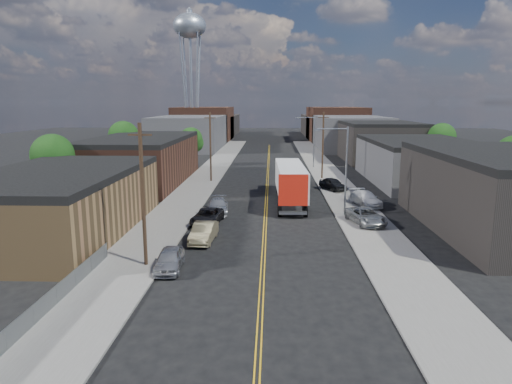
# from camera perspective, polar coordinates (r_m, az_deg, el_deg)

# --- Properties ---
(ground) EXTENTS (260.00, 260.00, 0.00)m
(ground) POSITION_cam_1_polar(r_m,az_deg,el_deg) (80.95, 1.53, 3.06)
(ground) COLOR black
(ground) RESTS_ON ground
(centerline) EXTENTS (0.32, 120.00, 0.01)m
(centerline) POSITION_cam_1_polar(r_m,az_deg,el_deg) (66.13, 1.43, 1.26)
(centerline) COLOR gold
(centerline) RESTS_ON ground
(sidewalk_left) EXTENTS (5.00, 140.00, 0.15)m
(sidewalk_left) POSITION_cam_1_polar(r_m,az_deg,el_deg) (66.87, -6.73, 1.35)
(sidewalk_left) COLOR slate
(sidewalk_left) RESTS_ON ground
(sidewalk_right) EXTENTS (5.00, 140.00, 0.15)m
(sidewalk_right) POSITION_cam_1_polar(r_m,az_deg,el_deg) (66.72, 9.62, 1.25)
(sidewalk_right) COLOR slate
(sidewalk_right) RESTS_ON ground
(warehouse_tan) EXTENTS (12.00, 22.00, 5.60)m
(warehouse_tan) POSITION_cam_1_polar(r_m,az_deg,el_deg) (43.26, -23.50, -1.16)
(warehouse_tan) COLOR brown
(warehouse_tan) RESTS_ON ground
(warehouse_brown) EXTENTS (12.00, 26.00, 6.60)m
(warehouse_brown) POSITION_cam_1_polar(r_m,az_deg,el_deg) (67.26, -14.12, 3.93)
(warehouse_brown) COLOR #44251B
(warehouse_brown) RESTS_ON ground
(industrial_right_b) EXTENTS (14.00, 24.00, 6.10)m
(industrial_right_b) POSITION_cam_1_polar(r_m,az_deg,el_deg) (70.03, 19.80, 3.67)
(industrial_right_b) COLOR #343537
(industrial_right_b) RESTS_ON ground
(industrial_right_c) EXTENTS (14.00, 22.00, 7.60)m
(industrial_right_c) POSITION_cam_1_polar(r_m,az_deg,el_deg) (94.92, 15.08, 6.18)
(industrial_right_c) COLOR black
(industrial_right_c) RESTS_ON ground
(skyline_left_a) EXTENTS (16.00, 30.00, 8.00)m
(skyline_left_a) POSITION_cam_1_polar(r_m,az_deg,el_deg) (117.20, -8.24, 7.40)
(skyline_left_a) COLOR #343537
(skyline_left_a) RESTS_ON ground
(skyline_right_a) EXTENTS (16.00, 30.00, 8.00)m
(skyline_right_a) POSITION_cam_1_polar(r_m,az_deg,el_deg) (117.01, 11.60, 7.29)
(skyline_right_a) COLOR #343537
(skyline_right_a) RESTS_ON ground
(skyline_left_b) EXTENTS (16.00, 26.00, 10.00)m
(skyline_left_b) POSITION_cam_1_polar(r_m,az_deg,el_deg) (141.79, -6.47, 8.47)
(skyline_left_b) COLOR #44251B
(skyline_left_b) RESTS_ON ground
(skyline_right_b) EXTENTS (16.00, 26.00, 10.00)m
(skyline_right_b) POSITION_cam_1_polar(r_m,az_deg,el_deg) (141.64, 9.93, 8.37)
(skyline_right_b) COLOR #44251B
(skyline_right_b) RESTS_ON ground
(skyline_left_c) EXTENTS (16.00, 40.00, 7.00)m
(skyline_left_c) POSITION_cam_1_polar(r_m,az_deg,el_deg) (161.65, -5.43, 8.27)
(skyline_left_c) COLOR black
(skyline_left_c) RESTS_ON ground
(skyline_right_c) EXTENTS (16.00, 40.00, 7.00)m
(skyline_right_c) POSITION_cam_1_polar(r_m,az_deg,el_deg) (161.52, 8.94, 8.19)
(skyline_right_c) COLOR black
(skyline_right_c) RESTS_ON ground
(water_tower) EXTENTS (9.00, 9.00, 36.90)m
(water_tower) POSITION_cam_1_polar(r_m,az_deg,el_deg) (133.50, -8.28, 19.31)
(water_tower) COLOR gray
(water_tower) RESTS_ON ground
(streetlight_near) EXTENTS (3.39, 0.25, 9.00)m
(streetlight_near) POSITION_cam_1_polar(r_m,az_deg,el_deg) (46.09, 10.74, 3.46)
(streetlight_near) COLOR gray
(streetlight_near) RESTS_ON ground
(streetlight_far) EXTENTS (3.39, 0.25, 9.00)m
(streetlight_far) POSITION_cam_1_polar(r_m,az_deg,el_deg) (80.68, 6.99, 6.76)
(streetlight_far) COLOR gray
(streetlight_far) RESTS_ON ground
(utility_pole_left_near) EXTENTS (1.60, 0.26, 10.00)m
(utility_pole_left_near) POSITION_cam_1_polar(r_m,az_deg,el_deg) (31.99, -13.96, -0.33)
(utility_pole_left_near) COLOR black
(utility_pole_left_near) RESTS_ON ground
(utility_pole_left_far) EXTENTS (1.60, 0.26, 10.00)m
(utility_pole_left_far) POSITION_cam_1_polar(r_m,az_deg,el_deg) (66.03, -5.71, 5.68)
(utility_pole_left_far) COLOR black
(utility_pole_left_far) RESTS_ON ground
(utility_pole_right) EXTENTS (1.60, 0.26, 10.00)m
(utility_pole_right) POSITION_cam_1_polar(r_m,az_deg,el_deg) (68.86, 8.35, 5.84)
(utility_pole_right) COLOR black
(utility_pole_right) RESTS_ON ground
(chainlink_fence) EXTENTS (0.05, 16.00, 1.22)m
(chainlink_fence) POSITION_cam_1_polar(r_m,az_deg,el_deg) (28.59, -23.67, -11.72)
(chainlink_fence) COLOR slate
(chainlink_fence) RESTS_ON ground
(tree_left_near) EXTENTS (4.85, 4.76, 7.91)m
(tree_left_near) POSITION_cam_1_polar(r_m,az_deg,el_deg) (56.14, -23.99, 3.88)
(tree_left_near) COLOR black
(tree_left_near) RESTS_ON ground
(tree_left_mid) EXTENTS (5.10, 5.04, 8.37)m
(tree_left_mid) POSITION_cam_1_polar(r_m,az_deg,el_deg) (79.25, -16.17, 6.45)
(tree_left_mid) COLOR black
(tree_left_mid) RESTS_ON ground
(tree_left_far) EXTENTS (4.35, 4.20, 6.97)m
(tree_left_far) POSITION_cam_1_polar(r_m,az_deg,el_deg) (83.69, -8.09, 6.37)
(tree_left_far) COLOR black
(tree_left_far) RESTS_ON ground
(tree_right_far) EXTENTS (4.85, 4.76, 7.91)m
(tree_right_far) POSITION_cam_1_polar(r_m,az_deg,el_deg) (85.63, 22.22, 6.17)
(tree_right_far) COLOR black
(tree_right_far) RESTS_ON ground
(semi_truck) EXTENTS (3.26, 17.05, 4.46)m
(semi_truck) POSITION_cam_1_polar(r_m,az_deg,el_deg) (53.04, 4.25, 1.56)
(semi_truck) COLOR silver
(semi_truck) RESTS_ON ground
(car_left_a) EXTENTS (1.97, 4.45, 1.49)m
(car_left_a) POSITION_cam_1_polar(r_m,az_deg,el_deg) (32.12, -10.77, -8.28)
(car_left_a) COLOR #A1A2A5
(car_left_a) RESTS_ON ground
(car_left_b) EXTENTS (1.97, 4.88, 1.58)m
(car_left_b) POSITION_cam_1_polar(r_m,az_deg,el_deg) (37.99, -6.56, -5.03)
(car_left_b) COLOR #7C7151
(car_left_b) RESTS_ON ground
(car_left_c) EXTENTS (2.90, 5.48, 1.47)m
(car_left_c) POSITION_cam_1_polar(r_m,az_deg,el_deg) (43.31, -6.13, -3.08)
(car_left_c) COLOR black
(car_left_c) RESTS_ON ground
(car_left_d) EXTENTS (2.47, 5.23, 1.48)m
(car_left_d) POSITION_cam_1_polar(r_m,az_deg,el_deg) (47.67, -4.79, -1.74)
(car_left_d) COLOR #AAADAF
(car_left_d) RESTS_ON ground
(car_right_lot_a) EXTENTS (3.59, 5.73, 1.48)m
(car_right_lot_a) POSITION_cam_1_polar(r_m,az_deg,el_deg) (43.90, 13.55, -2.93)
(car_right_lot_a) COLOR #919496
(car_right_lot_a) RESTS_ON sidewalk_right
(car_right_lot_b) EXTENTS (3.26, 5.65, 1.54)m
(car_right_lot_b) POSITION_cam_1_polar(r_m,az_deg,el_deg) (51.71, 13.56, -0.80)
(car_right_lot_b) COLOR silver
(car_right_lot_b) RESTS_ON sidewalk_right
(car_right_lot_c) EXTENTS (3.69, 4.94, 1.57)m
(car_right_lot_c) POSITION_cam_1_polar(r_m,az_deg,el_deg) (60.11, 9.60, 1.01)
(car_right_lot_c) COLOR black
(car_right_lot_c) RESTS_ON sidewalk_right
(car_ahead_truck) EXTENTS (3.21, 5.91, 1.57)m
(car_ahead_truck) POSITION_cam_1_polar(r_m,az_deg,el_deg) (63.12, 4.92, 1.47)
(car_ahead_truck) COLOR black
(car_ahead_truck) RESTS_ON ground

